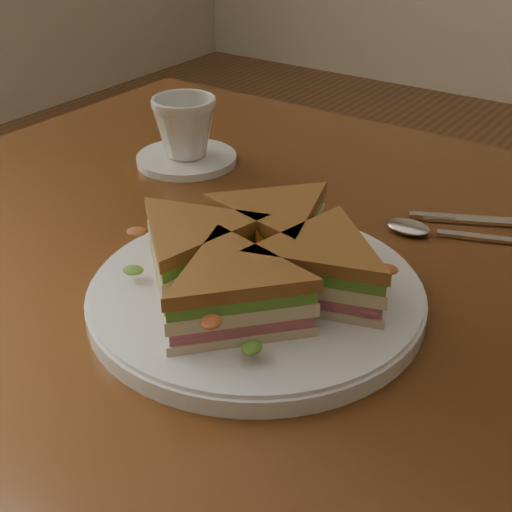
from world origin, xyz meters
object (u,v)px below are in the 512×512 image
object	(u,v)px
plate	(256,296)
spoon	(430,231)
knife	(501,222)
sandwich_wedges	(256,261)
coffee_cup	(185,127)
table	(358,350)
saucer	(187,159)

from	to	relation	value
plate	spoon	xyz separation A→B (m)	(0.08, 0.22, -0.00)
knife	spoon	bearing A→B (deg)	-155.87
sandwich_wedges	coffee_cup	xyz separation A→B (m)	(-0.26, 0.22, 0.00)
plate	coffee_cup	distance (m)	0.35
table	knife	distance (m)	0.21
sandwich_wedges	coffee_cup	distance (m)	0.35
sandwich_wedges	plate	bearing A→B (deg)	-135.00
spoon	table	bearing A→B (deg)	-122.39
sandwich_wedges	spoon	world-z (taller)	sandwich_wedges
plate	saucer	bearing A→B (deg)	139.81
plate	spoon	size ratio (longest dim) A/B	1.72
plate	saucer	world-z (taller)	plate
saucer	coffee_cup	world-z (taller)	coffee_cup
table	coffee_cup	distance (m)	0.37
plate	knife	bearing A→B (deg)	64.75
sandwich_wedges	saucer	world-z (taller)	sandwich_wedges
table	spoon	bearing A→B (deg)	77.86
plate	sandwich_wedges	size ratio (longest dim) A/B	1.05
table	sandwich_wedges	bearing A→B (deg)	-116.50
saucer	coffee_cup	xyz separation A→B (m)	(0.00, 0.00, 0.04)
sandwich_wedges	spoon	bearing A→B (deg)	70.20
coffee_cup	sandwich_wedges	bearing A→B (deg)	-43.36
plate	saucer	distance (m)	0.35
sandwich_wedges	coffee_cup	size ratio (longest dim) A/B	3.48
spoon	coffee_cup	distance (m)	0.34
sandwich_wedges	knife	xyz separation A→B (m)	(0.13, 0.28, -0.04)
table	coffee_cup	size ratio (longest dim) A/B	14.43
saucer	spoon	bearing A→B (deg)	-1.19
table	saucer	size ratio (longest dim) A/B	9.18
spoon	coffee_cup	size ratio (longest dim) A/B	2.11
table	sandwich_wedges	size ratio (longest dim) A/B	4.15
spoon	sandwich_wedges	bearing A→B (deg)	-130.04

